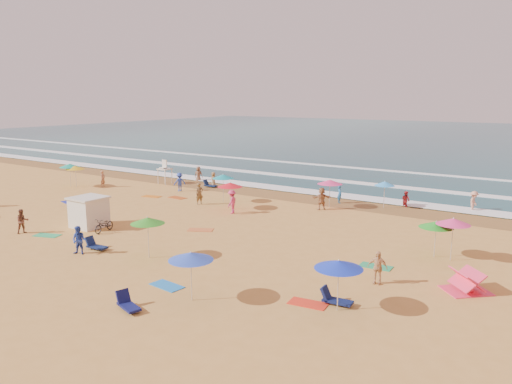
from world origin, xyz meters
The scene contains 12 objects.
ground centered at (0.00, 0.00, 0.00)m, with size 220.00×220.00×0.00m, color gold.
ocean centered at (0.00, 84.00, 0.00)m, with size 220.00×140.00×0.18m, color #0C4756.
wet_sand centered at (0.00, 12.50, 0.01)m, with size 220.00×220.00×0.00m, color olive.
surf_foam centered at (0.00, 21.32, 0.10)m, with size 200.00×18.70×0.05m.
cabana centered at (-4.51, -4.59, 1.00)m, with size 2.00×2.00×2.00m, color silver.
cabana_roof centered at (-4.51, -4.59, 2.06)m, with size 2.20×2.20×0.12m, color silver.
bicycle centered at (-2.61, -4.89, 0.47)m, with size 0.62×1.79×0.94m, color black.
lifeguard_stand centered at (-12.30, 10.91, 1.05)m, with size 1.20×1.20×2.10m, color white, non-canonical shape.
beach_umbrellas centered at (2.12, -0.32, 2.08)m, with size 49.45×24.58×0.75m.
loungers centered at (6.01, -2.53, 0.17)m, with size 58.32×25.32×0.34m.
towels centered at (1.60, -1.95, 0.01)m, with size 45.57×22.07×0.03m.
beachgoers centered at (0.51, 5.90, 0.81)m, with size 34.75×25.38×2.10m.
Camera 1 is at (23.84, -26.07, 8.99)m, focal length 35.00 mm.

